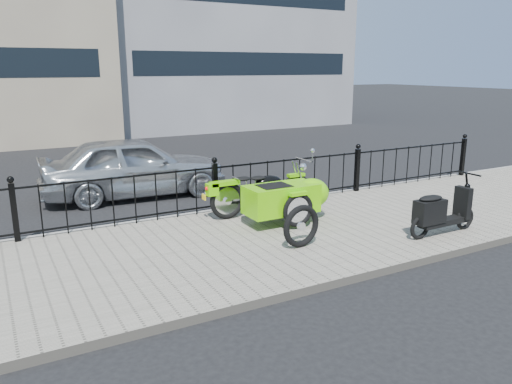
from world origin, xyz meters
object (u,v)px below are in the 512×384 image
spare_tire (301,226)px  sedan_car (134,166)px  motorcycle_sidecar (286,195)px  scooter (440,213)px

spare_tire → sedan_car: (-1.26, 4.84, 0.23)m
motorcycle_sidecar → sedan_car: sedan_car is taller
sedan_car → motorcycle_sidecar: bearing=-149.6°
spare_tire → motorcycle_sidecar: bearing=68.0°
motorcycle_sidecar → spare_tire: size_ratio=3.35×
motorcycle_sidecar → sedan_car: 3.97m
scooter → sedan_car: 6.54m
motorcycle_sidecar → scooter: bearing=-46.6°
spare_tire → sedan_car: 5.00m
sedan_car → spare_tire: bearing=-161.6°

